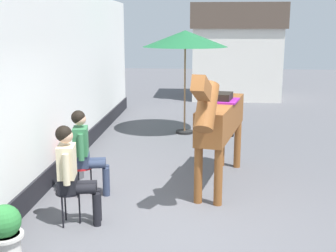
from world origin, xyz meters
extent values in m
plane|color=#56565B|center=(0.00, 3.00, 0.00)|extent=(40.00, 40.00, 0.00)
cube|color=white|center=(-2.55, 1.50, 1.70)|extent=(0.30, 14.00, 3.40)
cube|color=black|center=(-2.53, 1.50, 0.18)|extent=(0.34, 14.00, 0.36)
cube|color=silver|center=(1.40, 11.05, 1.30)|extent=(3.20, 2.40, 2.60)
cube|color=brown|center=(1.40, 11.05, 3.05)|extent=(3.40, 2.60, 0.90)
cylinder|color=black|center=(-1.64, -0.38, 0.46)|extent=(0.34, 0.34, 0.03)
cylinder|color=black|center=(-1.50, -0.36, 0.22)|extent=(0.02, 0.02, 0.45)
cylinder|color=black|center=(-1.72, -0.27, 0.22)|extent=(0.02, 0.02, 0.45)
cylinder|color=black|center=(-1.69, -0.51, 0.22)|extent=(0.02, 0.02, 0.45)
cube|color=black|center=(-1.64, -0.38, 0.58)|extent=(0.29, 0.35, 0.20)
cube|color=beige|center=(-1.64, -0.38, 0.90)|extent=(0.27, 0.37, 0.44)
sphere|color=tan|center=(-1.64, -0.38, 1.25)|extent=(0.20, 0.20, 0.20)
sphere|color=black|center=(-1.66, -0.38, 1.28)|extent=(0.22, 0.22, 0.22)
cylinder|color=black|center=(-1.46, -0.27, 0.53)|extent=(0.40, 0.19, 0.13)
cylinder|color=black|center=(-1.27, -0.24, 0.23)|extent=(0.11, 0.11, 0.46)
cylinder|color=black|center=(-1.44, -0.43, 0.53)|extent=(0.40, 0.19, 0.13)
cylinder|color=black|center=(-1.25, -0.40, 0.23)|extent=(0.11, 0.11, 0.46)
cylinder|color=beige|center=(-1.65, -0.18, 0.85)|extent=(0.09, 0.09, 0.42)
cylinder|color=beige|center=(-1.59, -0.57, 0.85)|extent=(0.09, 0.09, 0.42)
cylinder|color=red|center=(-1.74, 0.69, 0.46)|extent=(0.34, 0.34, 0.03)
cylinder|color=black|center=(-1.61, 0.72, 0.22)|extent=(0.02, 0.02, 0.45)
cylinder|color=black|center=(-1.84, 0.80, 0.22)|extent=(0.02, 0.02, 0.45)
cylinder|color=black|center=(-1.79, 0.56, 0.22)|extent=(0.02, 0.02, 0.45)
cube|color=#2D3851|center=(-1.74, 0.69, 0.58)|extent=(0.30, 0.36, 0.20)
cube|color=#337247|center=(-1.74, 0.69, 0.90)|extent=(0.28, 0.38, 0.44)
sphere|color=tan|center=(-1.74, 0.69, 1.25)|extent=(0.20, 0.20, 0.20)
sphere|color=black|center=(-1.76, 0.69, 1.28)|extent=(0.22, 0.22, 0.22)
cylinder|color=#2D3851|center=(-1.57, 0.81, 0.53)|extent=(0.40, 0.20, 0.13)
cylinder|color=#2D3851|center=(-1.39, 0.84, 0.23)|extent=(0.11, 0.11, 0.46)
cylinder|color=#2D3851|center=(-1.54, 0.65, 0.53)|extent=(0.40, 0.20, 0.13)
cylinder|color=#2D3851|center=(-1.36, 0.69, 0.23)|extent=(0.11, 0.11, 0.46)
cylinder|color=#337247|center=(-1.76, 0.89, 0.85)|extent=(0.09, 0.09, 0.42)
cylinder|color=#337247|center=(-1.69, 0.50, 0.85)|extent=(0.09, 0.09, 0.42)
cube|color=brown|center=(0.49, 1.43, 1.16)|extent=(0.92, 2.24, 0.52)
cylinder|color=brown|center=(0.42, 0.44, 0.45)|extent=(0.13, 0.13, 0.90)
cylinder|color=brown|center=(0.12, 0.51, 0.45)|extent=(0.13, 0.13, 0.90)
cylinder|color=brown|center=(0.85, 2.33, 0.45)|extent=(0.13, 0.13, 0.90)
cylinder|color=brown|center=(0.55, 2.40, 0.45)|extent=(0.13, 0.13, 0.90)
cylinder|color=brown|center=(0.22, 0.26, 1.55)|extent=(0.41, 0.68, 0.73)
cube|color=brown|center=(0.14, -0.07, 1.86)|extent=(0.29, 0.55, 0.40)
cube|color=black|center=(0.22, 0.28, 1.69)|extent=(0.18, 0.62, 0.48)
cylinder|color=black|center=(0.74, 2.54, 0.89)|extent=(0.12, 0.12, 0.65)
cube|color=#8C1E8C|center=(0.51, 1.53, 1.44)|extent=(0.62, 0.70, 0.03)
cube|color=black|center=(0.51, 1.53, 1.51)|extent=(0.37, 0.49, 0.12)
cylinder|color=beige|center=(-2.13, -1.29, 0.14)|extent=(0.34, 0.34, 0.28)
cylinder|color=beige|center=(-2.13, -1.29, 0.26)|extent=(0.43, 0.43, 0.04)
sphere|color=#2D7A38|center=(-2.13, -1.29, 0.44)|extent=(0.40, 0.40, 0.40)
cylinder|color=#4C4C51|center=(-2.12, 1.49, 0.14)|extent=(0.34, 0.34, 0.28)
cylinder|color=#4C4C51|center=(-2.12, 1.49, 0.26)|extent=(0.43, 0.43, 0.04)
sphere|color=red|center=(-2.12, 1.49, 0.44)|extent=(0.40, 0.40, 0.40)
cylinder|color=black|center=(-0.28, 5.05, 0.03)|extent=(0.44, 0.44, 0.06)
cylinder|color=olive|center=(-0.28, 5.05, 1.10)|extent=(0.04, 0.04, 2.20)
cone|color=#1E6638|center=(-0.28, 5.05, 2.38)|extent=(2.10, 2.10, 0.40)
camera|label=1|loc=(0.15, -5.84, 2.65)|focal=46.73mm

